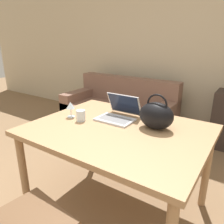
# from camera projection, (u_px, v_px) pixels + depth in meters

# --- Properties ---
(wall_back) EXTENTS (10.00, 0.06, 2.70)m
(wall_back) POSITION_uv_depth(u_px,v_px,m) (190.00, 43.00, 3.21)
(wall_back) COLOR beige
(wall_back) RESTS_ON ground_plane
(dining_table) EXTENTS (1.35, 1.04, 0.77)m
(dining_table) POSITION_uv_depth(u_px,v_px,m) (117.00, 137.00, 1.72)
(dining_table) COLOR #A87F56
(dining_table) RESTS_ON ground_plane
(couch) EXTENTS (1.73, 0.81, 0.82)m
(couch) POSITION_uv_depth(u_px,v_px,m) (119.00, 113.00, 3.48)
(couch) COLOR #7F5B4C
(couch) RESTS_ON ground_plane
(laptop) EXTENTS (0.31, 0.30, 0.20)m
(laptop) POSITION_uv_depth(u_px,v_px,m) (119.00, 112.00, 1.88)
(laptop) COLOR silver
(laptop) RESTS_ON dining_table
(drinking_glass) EXTENTS (0.08, 0.08, 0.09)m
(drinking_glass) POSITION_uv_depth(u_px,v_px,m) (81.00, 116.00, 1.82)
(drinking_glass) COLOR silver
(drinking_glass) RESTS_ON dining_table
(wine_glass) EXTENTS (0.07, 0.07, 0.14)m
(wine_glass) POSITION_uv_depth(u_px,v_px,m) (71.00, 106.00, 1.89)
(wine_glass) COLOR silver
(wine_glass) RESTS_ON dining_table
(handbag) EXTENTS (0.27, 0.19, 0.27)m
(handbag) POSITION_uv_depth(u_px,v_px,m) (156.00, 115.00, 1.65)
(handbag) COLOR black
(handbag) RESTS_ON dining_table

